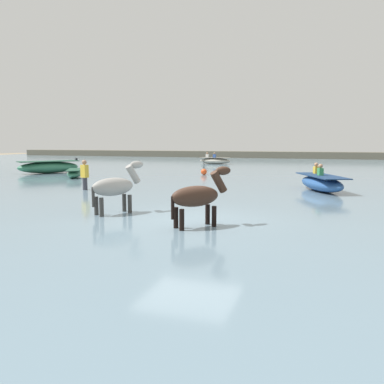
{
  "coord_description": "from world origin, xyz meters",
  "views": [
    {
      "loc": [
        3.24,
        -9.59,
        2.39
      ],
      "look_at": [
        -0.52,
        1.77,
        0.85
      ],
      "focal_mm": 36.56,
      "sensor_mm": 36.0,
      "label": 1
    }
  ],
  "objects_px": {
    "horse_lead_grey": "(115,188)",
    "channel_buoy": "(204,172)",
    "boat_far_inshore": "(215,161)",
    "boat_near_starboard": "(321,183)",
    "person_onlooker_left": "(85,178)",
    "horse_trailing_dark_bay": "(198,198)",
    "boat_mid_outer": "(49,167)",
    "boat_near_port": "(74,173)"
  },
  "relations": [
    {
      "from": "boat_near_port",
      "to": "person_onlooker_left",
      "type": "bearing_deg",
      "value": -51.08
    },
    {
      "from": "horse_trailing_dark_bay",
      "to": "person_onlooker_left",
      "type": "xyz_separation_m",
      "value": [
        -6.79,
        5.5,
        -0.19
      ]
    },
    {
      "from": "boat_mid_outer",
      "to": "boat_near_starboard",
      "type": "distance_m",
      "value": 17.56
    },
    {
      "from": "horse_lead_grey",
      "to": "horse_trailing_dark_bay",
      "type": "distance_m",
      "value": 2.93
    },
    {
      "from": "horse_lead_grey",
      "to": "boat_near_port",
      "type": "xyz_separation_m",
      "value": [
        -8.02,
        9.49,
        -0.5
      ]
    },
    {
      "from": "boat_near_starboard",
      "to": "person_onlooker_left",
      "type": "xyz_separation_m",
      "value": [
        -9.59,
        -2.8,
        0.18
      ]
    },
    {
      "from": "boat_far_inshore",
      "to": "boat_mid_outer",
      "type": "distance_m",
      "value": 15.84
    },
    {
      "from": "horse_trailing_dark_bay",
      "to": "boat_mid_outer",
      "type": "height_order",
      "value": "horse_trailing_dark_bay"
    },
    {
      "from": "horse_lead_grey",
      "to": "channel_buoy",
      "type": "relative_size",
      "value": 2.09
    },
    {
      "from": "horse_trailing_dark_bay",
      "to": "boat_near_port",
      "type": "xyz_separation_m",
      "value": [
        -10.79,
        10.45,
        -0.48
      ]
    },
    {
      "from": "person_onlooker_left",
      "to": "channel_buoy",
      "type": "height_order",
      "value": "person_onlooker_left"
    },
    {
      "from": "horse_trailing_dark_bay",
      "to": "boat_far_inshore",
      "type": "height_order",
      "value": "horse_trailing_dark_bay"
    },
    {
      "from": "boat_far_inshore",
      "to": "person_onlooker_left",
      "type": "bearing_deg",
      "value": -90.32
    },
    {
      "from": "boat_mid_outer",
      "to": "person_onlooker_left",
      "type": "distance_m",
      "value": 10.26
    },
    {
      "from": "boat_near_starboard",
      "to": "person_onlooker_left",
      "type": "relative_size",
      "value": 2.19
    },
    {
      "from": "horse_trailing_dark_bay",
      "to": "boat_near_starboard",
      "type": "xyz_separation_m",
      "value": [
        2.8,
        8.3,
        -0.37
      ]
    },
    {
      "from": "horse_lead_grey",
      "to": "boat_far_inshore",
      "type": "height_order",
      "value": "horse_lead_grey"
    },
    {
      "from": "person_onlooker_left",
      "to": "horse_lead_grey",
      "type": "bearing_deg",
      "value": -48.44
    },
    {
      "from": "boat_near_port",
      "to": "person_onlooker_left",
      "type": "distance_m",
      "value": 6.37
    },
    {
      "from": "boat_mid_outer",
      "to": "person_onlooker_left",
      "type": "xyz_separation_m",
      "value": [
        7.45,
        -7.06,
        0.12
      ]
    },
    {
      "from": "horse_trailing_dark_bay",
      "to": "channel_buoy",
      "type": "height_order",
      "value": "horse_trailing_dark_bay"
    },
    {
      "from": "horse_trailing_dark_bay",
      "to": "horse_lead_grey",
      "type": "bearing_deg",
      "value": 160.87
    },
    {
      "from": "horse_trailing_dark_bay",
      "to": "boat_near_starboard",
      "type": "height_order",
      "value": "horse_trailing_dark_bay"
    },
    {
      "from": "channel_buoy",
      "to": "boat_mid_outer",
      "type": "bearing_deg",
      "value": -169.25
    },
    {
      "from": "boat_near_port",
      "to": "boat_near_starboard",
      "type": "xyz_separation_m",
      "value": [
        13.59,
        -2.15,
        0.1
      ]
    },
    {
      "from": "horse_lead_grey",
      "to": "channel_buoy",
      "type": "height_order",
      "value": "horse_lead_grey"
    },
    {
      "from": "boat_far_inshore",
      "to": "person_onlooker_left",
      "type": "distance_m",
      "value": 20.98
    },
    {
      "from": "channel_buoy",
      "to": "horse_lead_grey",
      "type": "bearing_deg",
      "value": -84.11
    },
    {
      "from": "boat_far_inshore",
      "to": "channel_buoy",
      "type": "distance_m",
      "value": 12.27
    },
    {
      "from": "person_onlooker_left",
      "to": "channel_buoy",
      "type": "relative_size",
      "value": 1.86
    },
    {
      "from": "horse_trailing_dark_bay",
      "to": "boat_near_port",
      "type": "height_order",
      "value": "horse_trailing_dark_bay"
    },
    {
      "from": "horse_lead_grey",
      "to": "channel_buoy",
      "type": "distance_m",
      "value": 13.59
    },
    {
      "from": "horse_lead_grey",
      "to": "horse_trailing_dark_bay",
      "type": "xyz_separation_m",
      "value": [
        2.77,
        -0.96,
        -0.02
      ]
    },
    {
      "from": "boat_near_starboard",
      "to": "channel_buoy",
      "type": "distance_m",
      "value": 9.31
    },
    {
      "from": "boat_near_port",
      "to": "channel_buoy",
      "type": "bearing_deg",
      "value": 31.24
    },
    {
      "from": "horse_lead_grey",
      "to": "boat_near_starboard",
      "type": "height_order",
      "value": "horse_lead_grey"
    },
    {
      "from": "boat_mid_outer",
      "to": "channel_buoy",
      "type": "bearing_deg",
      "value": 10.75
    },
    {
      "from": "boat_mid_outer",
      "to": "channel_buoy",
      "type": "xyz_separation_m",
      "value": [
        10.08,
        1.91,
        -0.2
      ]
    },
    {
      "from": "horse_lead_grey",
      "to": "boat_mid_outer",
      "type": "xyz_separation_m",
      "value": [
        -11.47,
        11.6,
        -0.34
      ]
    },
    {
      "from": "boat_near_starboard",
      "to": "person_onlooker_left",
      "type": "bearing_deg",
      "value": -163.71
    },
    {
      "from": "horse_lead_grey",
      "to": "person_onlooker_left",
      "type": "distance_m",
      "value": 6.07
    },
    {
      "from": "horse_trailing_dark_bay",
      "to": "boat_far_inshore",
      "type": "bearing_deg",
      "value": 104.14
    }
  ]
}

